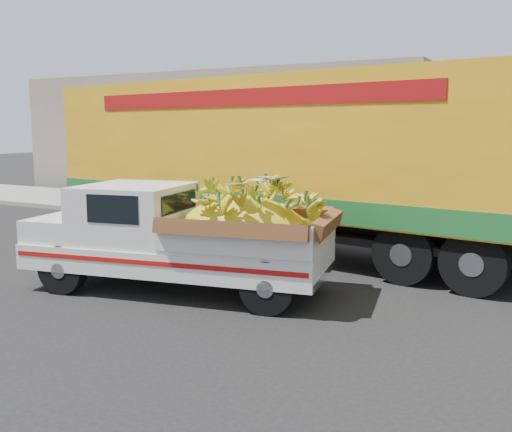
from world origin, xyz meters
The scene contains 6 objects.
ground centered at (0.00, 0.00, 0.00)m, with size 100.00×100.00×0.00m, color black.
curb centered at (0.00, 6.92, 0.07)m, with size 60.00×0.25×0.15m, color gray.
sidewalk centered at (0.00, 9.02, 0.07)m, with size 60.00×4.00×0.14m, color gray.
building_left centered at (-8.00, 14.92, 2.50)m, with size 18.00×6.00×5.00m, color gray.
pickup_truck centered at (-0.16, 0.84, 0.96)m, with size 5.33×2.74×1.78m.
semi_trailer centered at (-0.53, 4.47, 2.12)m, with size 12.06×4.22×3.80m.
Camera 1 is at (5.09, -6.94, 2.72)m, focal length 40.00 mm.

